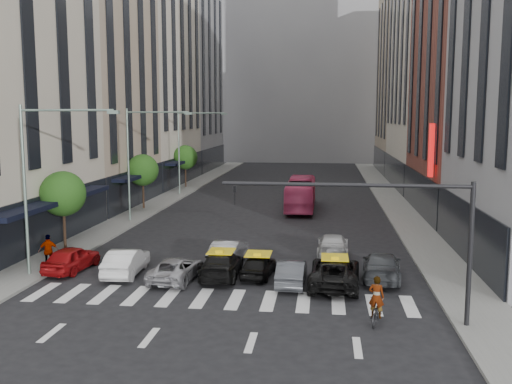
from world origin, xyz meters
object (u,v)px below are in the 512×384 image
(streetlamp_mid, at_px, (139,149))
(motorcycle, at_px, (376,312))
(car_white_front, at_px, (126,262))
(pedestrian_far, at_px, (49,251))
(car_red, at_px, (72,258))
(streetlamp_near, at_px, (41,167))
(bus, at_px, (301,194))
(taxi_left, at_px, (221,264))
(taxi_center, at_px, (258,266))
(streetlamp_far, at_px, (187,141))

(streetlamp_mid, distance_m, motorcycle, 27.41)
(car_white_front, distance_m, pedestrian_far, 4.60)
(car_red, relative_size, car_white_front, 0.95)
(streetlamp_mid, bearing_deg, pedestrian_far, -91.79)
(streetlamp_near, distance_m, car_red, 5.42)
(streetlamp_mid, bearing_deg, bus, 32.06)
(car_red, bearing_deg, taxi_left, -176.01)
(streetlamp_near, bearing_deg, streetlamp_mid, 90.00)
(car_white_front, bearing_deg, pedestrian_far, -7.10)
(streetlamp_mid, bearing_deg, taxi_center, -52.26)
(car_white_front, distance_m, motorcycle, 14.08)
(taxi_center, bearing_deg, car_red, 6.82)
(streetlamp_mid, distance_m, taxi_center, 19.18)
(bus, distance_m, pedestrian_far, 26.09)
(car_red, height_order, motorcycle, car_red)
(streetlamp_far, height_order, taxi_center, streetlamp_far)
(streetlamp_far, xyz_separation_m, pedestrian_far, (-0.46, -30.72, -4.81))
(bus, bearing_deg, pedestrian_far, 60.01)
(taxi_left, bearing_deg, car_white_front, 0.09)
(streetlamp_mid, distance_m, bus, 15.49)
(streetlamp_far, relative_size, motorcycle, 4.93)
(motorcycle, relative_size, pedestrian_far, 0.97)
(taxi_left, bearing_deg, car_red, -3.00)
(streetlamp_far, bearing_deg, car_red, -88.43)
(streetlamp_mid, distance_m, taxi_left, 18.33)
(car_white_front, distance_m, taxi_left, 5.22)
(streetlamp_near, xyz_separation_m, pedestrian_far, (-0.46, 1.28, -4.81))
(taxi_left, distance_m, motorcycle, 9.67)
(bus, xyz_separation_m, pedestrian_far, (-13.04, -22.59, -0.35))
(streetlamp_near, distance_m, bus, 27.35)
(streetlamp_near, distance_m, pedestrian_far, 5.00)
(streetlamp_near, xyz_separation_m, taxi_left, (9.33, 1.11, -5.21))
(streetlamp_far, xyz_separation_m, motorcycle, (16.94, -36.85, -5.42))
(streetlamp_near, bearing_deg, taxi_center, 7.18)
(taxi_center, bearing_deg, taxi_left, 15.27)
(taxi_center, xyz_separation_m, motorcycle, (5.65, -6.27, -0.14))
(car_red, relative_size, bus, 0.40)
(streetlamp_near, bearing_deg, streetlamp_far, 90.00)
(bus, bearing_deg, streetlamp_far, -32.87)
(taxi_left, relative_size, taxi_center, 1.33)
(bus, bearing_deg, taxi_center, 86.71)
(pedestrian_far, bearing_deg, motorcycle, 144.24)
(car_red, bearing_deg, pedestrian_far, 6.60)
(car_white_front, bearing_deg, car_red, -9.23)
(car_red, height_order, taxi_center, car_red)
(streetlamp_near, distance_m, streetlamp_mid, 16.00)
(streetlamp_far, xyz_separation_m, taxi_center, (11.29, -30.58, -5.29))
(car_red, distance_m, motorcycle, 17.23)
(streetlamp_mid, bearing_deg, streetlamp_near, -90.00)
(car_red, bearing_deg, bus, -112.11)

